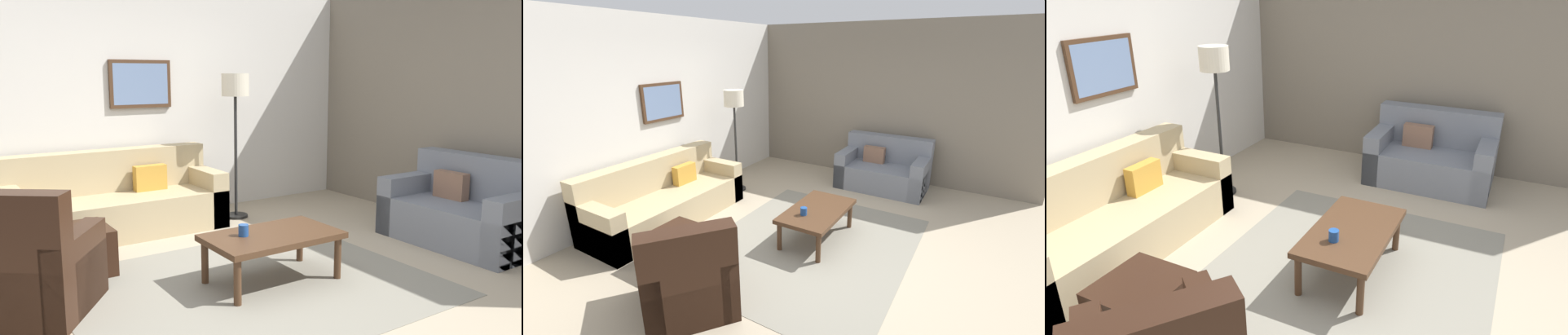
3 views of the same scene
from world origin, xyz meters
TOP-DOWN VIEW (x-y plane):
  - ground_plane at (0.00, 0.00)m, footprint 8.00×8.00m
  - rear_partition at (0.00, 2.60)m, footprint 6.00×0.12m
  - stone_feature_panel at (3.00, 0.00)m, footprint 0.12×5.20m
  - area_rug at (0.00, 0.00)m, footprint 2.87×2.34m
  - couch_main at (-0.42, 2.12)m, footprint 2.29×0.86m
  - couch_loveseat at (2.46, -0.20)m, footprint 0.87×1.47m
  - armchair_leather at (-1.61, 0.42)m, footprint 1.12×1.12m
  - ottoman at (-1.11, 1.08)m, footprint 0.56×0.56m
  - coffee_table at (0.20, 0.01)m, footprint 1.10×0.64m
  - cup at (-0.03, 0.08)m, footprint 0.08×0.08m
  - lamp_standing at (1.00, 1.92)m, footprint 0.32×0.32m
  - framed_artwork at (0.08, 2.51)m, footprint 0.74×0.04m

SIDE VIEW (x-z plane):
  - ground_plane at x=0.00m, z-range 0.00..0.00m
  - area_rug at x=0.00m, z-range 0.00..0.01m
  - ottoman at x=-1.11m, z-range 0.00..0.40m
  - couch_main at x=-0.42m, z-range -0.14..0.74m
  - couch_loveseat at x=2.46m, z-range -0.14..0.74m
  - armchair_leather at x=-1.61m, z-range -0.17..0.78m
  - coffee_table at x=0.20m, z-range 0.15..0.56m
  - cup at x=-0.03m, z-range 0.41..0.51m
  - rear_partition at x=0.00m, z-range 0.00..2.80m
  - stone_feature_panel at x=3.00m, z-range 0.00..2.80m
  - lamp_standing at x=1.00m, z-range 0.55..2.26m
  - framed_artwork at x=0.08m, z-range 1.32..1.86m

